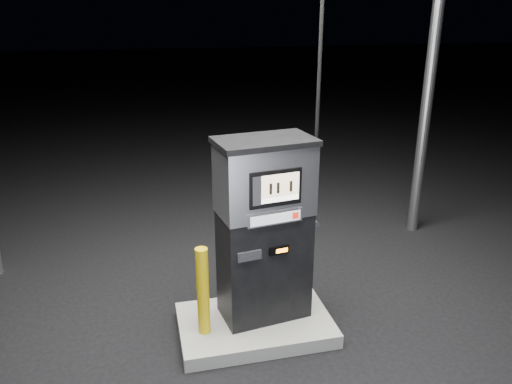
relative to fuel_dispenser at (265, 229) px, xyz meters
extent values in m
plane|color=black|center=(-0.12, -0.10, -1.14)|extent=(80.00, 80.00, 0.00)
cube|color=slate|center=(-0.12, -0.10, -1.07)|extent=(1.60, 1.00, 0.15)
cylinder|color=gray|center=(2.88, 1.90, 1.11)|extent=(0.16, 0.16, 4.50)
cube|color=black|center=(0.00, 0.00, -0.41)|extent=(0.96, 0.64, 1.17)
cube|color=#B0B0B7|center=(0.00, 0.00, 0.53)|extent=(0.98, 0.66, 0.70)
cube|color=black|center=(0.00, 0.00, 0.91)|extent=(1.02, 0.70, 0.06)
cube|color=black|center=(0.03, -0.27, 0.53)|extent=(0.52, 0.10, 0.36)
cube|color=beige|center=(0.08, -0.28, 0.56)|extent=(0.38, 0.06, 0.23)
cube|color=white|center=(0.08, -0.28, 0.42)|extent=(0.38, 0.06, 0.05)
cube|color=#B0B0B7|center=(0.03, -0.27, 0.23)|extent=(0.56, 0.11, 0.13)
cube|color=#ACAFB4|center=(0.04, -0.28, 0.23)|extent=(0.51, 0.08, 0.10)
cube|color=red|center=(0.24, -0.26, 0.23)|extent=(0.07, 0.01, 0.07)
cube|color=black|center=(0.08, -0.26, -0.13)|extent=(0.21, 0.05, 0.08)
cube|color=orange|center=(0.11, -0.26, -0.13)|extent=(0.12, 0.02, 0.04)
cube|color=black|center=(-0.23, -0.30, -0.13)|extent=(0.24, 0.06, 0.09)
cube|color=black|center=(0.48, 0.07, -0.01)|extent=(0.12, 0.18, 0.23)
cylinder|color=gray|center=(0.54, 0.08, -0.01)|extent=(0.09, 0.21, 0.07)
cylinder|color=black|center=(0.53, 0.03, 1.56)|extent=(0.04, 0.04, 2.91)
cylinder|color=gold|center=(-0.67, -0.19, -0.52)|extent=(0.13, 0.13, 0.94)
cylinder|color=gold|center=(0.48, -0.01, -0.59)|extent=(0.13, 0.13, 0.80)
camera|label=1|loc=(-1.15, -4.47, 2.11)|focal=35.00mm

